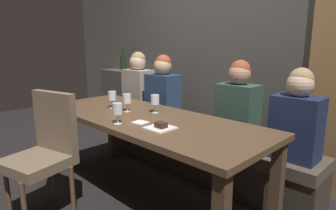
{
  "coord_description": "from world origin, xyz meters",
  "views": [
    {
      "loc": [
        1.83,
        -1.57,
        1.36
      ],
      "look_at": [
        0.14,
        0.14,
        0.84
      ],
      "focal_mm": 31.01,
      "sensor_mm": 36.0,
      "label": 1
    }
  ],
  "objects_px": {
    "banquette_bench": "(196,151)",
    "wine_glass_near_left": "(112,96)",
    "diner_bearded": "(163,91)",
    "dessert_plate": "(160,127)",
    "diner_near_end": "(297,117)",
    "dining_table": "(146,126)",
    "chair_near_side": "(45,147)",
    "wine_bottle_pale_label": "(135,63)",
    "wine_glass_far_right": "(127,99)",
    "wine_glass_end_right": "(117,110)",
    "wine_glass_center_front": "(155,100)",
    "diner_redhead": "(138,86)",
    "wine_bottle_dark_red": "(123,62)",
    "diner_far_end": "(238,104)"
  },
  "relations": [
    {
      "from": "diner_redhead",
      "to": "dessert_plate",
      "type": "bearing_deg",
      "value": -33.57
    },
    {
      "from": "diner_bearded",
      "to": "dessert_plate",
      "type": "relative_size",
      "value": 4.09
    },
    {
      "from": "banquette_bench",
      "to": "wine_glass_end_right",
      "type": "relative_size",
      "value": 15.24
    },
    {
      "from": "diner_far_end",
      "to": "dessert_plate",
      "type": "height_order",
      "value": "diner_far_end"
    },
    {
      "from": "diner_far_end",
      "to": "diner_near_end",
      "type": "relative_size",
      "value": 1.05
    },
    {
      "from": "diner_near_end",
      "to": "wine_bottle_pale_label",
      "type": "relative_size",
      "value": 2.22
    },
    {
      "from": "diner_redhead",
      "to": "wine_glass_center_front",
      "type": "bearing_deg",
      "value": -31.4
    },
    {
      "from": "banquette_bench",
      "to": "wine_glass_near_left",
      "type": "distance_m",
      "value": 1.06
    },
    {
      "from": "chair_near_side",
      "to": "wine_bottle_dark_red",
      "type": "relative_size",
      "value": 3.01
    },
    {
      "from": "wine_glass_near_left",
      "to": "wine_bottle_pale_label",
      "type": "bearing_deg",
      "value": 132.16
    },
    {
      "from": "banquette_bench",
      "to": "diner_bearded",
      "type": "bearing_deg",
      "value": -178.15
    },
    {
      "from": "banquette_bench",
      "to": "diner_far_end",
      "type": "bearing_deg",
      "value": 2.3
    },
    {
      "from": "diner_redhead",
      "to": "wine_glass_far_right",
      "type": "distance_m",
      "value": 1.0
    },
    {
      "from": "wine_glass_near_left",
      "to": "banquette_bench",
      "type": "bearing_deg",
      "value": 56.49
    },
    {
      "from": "chair_near_side",
      "to": "diner_far_end",
      "type": "height_order",
      "value": "diner_far_end"
    },
    {
      "from": "banquette_bench",
      "to": "diner_redhead",
      "type": "bearing_deg",
      "value": 179.51
    },
    {
      "from": "wine_bottle_pale_label",
      "to": "wine_glass_center_front",
      "type": "bearing_deg",
      "value": -32.47
    },
    {
      "from": "wine_glass_near_left",
      "to": "dessert_plate",
      "type": "bearing_deg",
      "value": -10.28
    },
    {
      "from": "banquette_bench",
      "to": "wine_bottle_dark_red",
      "type": "relative_size",
      "value": 7.67
    },
    {
      "from": "dining_table",
      "to": "diner_bearded",
      "type": "bearing_deg",
      "value": 125.7
    },
    {
      "from": "dessert_plate",
      "to": "diner_bearded",
      "type": "bearing_deg",
      "value": 134.97
    },
    {
      "from": "diner_redhead",
      "to": "wine_bottle_dark_red",
      "type": "bearing_deg",
      "value": 155.49
    },
    {
      "from": "diner_near_end",
      "to": "wine_glass_center_front",
      "type": "xyz_separation_m",
      "value": [
        -1.04,
        -0.54,
        0.06
      ]
    },
    {
      "from": "wine_bottle_dark_red",
      "to": "wine_glass_center_front",
      "type": "distance_m",
      "value": 1.94
    },
    {
      "from": "banquette_bench",
      "to": "diner_bearded",
      "type": "distance_m",
      "value": 0.77
    },
    {
      "from": "chair_near_side",
      "to": "wine_bottle_dark_red",
      "type": "height_order",
      "value": "wine_bottle_dark_red"
    },
    {
      "from": "diner_far_end",
      "to": "wine_glass_near_left",
      "type": "bearing_deg",
      "value": -141.86
    },
    {
      "from": "wine_glass_center_front",
      "to": "dessert_plate",
      "type": "relative_size",
      "value": 0.86
    },
    {
      "from": "chair_near_side",
      "to": "diner_redhead",
      "type": "height_order",
      "value": "diner_redhead"
    },
    {
      "from": "diner_near_end",
      "to": "wine_glass_end_right",
      "type": "xyz_separation_m",
      "value": [
        -0.98,
        -0.99,
        0.06
      ]
    },
    {
      "from": "wine_glass_far_right",
      "to": "wine_glass_end_right",
      "type": "bearing_deg",
      "value": -47.87
    },
    {
      "from": "dining_table",
      "to": "wine_bottle_dark_red",
      "type": "distance_m",
      "value": 2.08
    },
    {
      "from": "diner_redhead",
      "to": "wine_glass_center_front",
      "type": "relative_size",
      "value": 4.87
    },
    {
      "from": "diner_near_end",
      "to": "diner_bearded",
      "type": "bearing_deg",
      "value": -179.77
    },
    {
      "from": "wine_glass_near_left",
      "to": "wine_glass_end_right",
      "type": "relative_size",
      "value": 1.0
    },
    {
      "from": "wine_bottle_pale_label",
      "to": "chair_near_side",
      "type": "bearing_deg",
      "value": -59.37
    },
    {
      "from": "diner_bearded",
      "to": "wine_glass_far_right",
      "type": "relative_size",
      "value": 4.74
    },
    {
      "from": "diner_redhead",
      "to": "wine_glass_end_right",
      "type": "height_order",
      "value": "diner_redhead"
    },
    {
      "from": "wine_bottle_pale_label",
      "to": "dessert_plate",
      "type": "xyz_separation_m",
      "value": [
        1.75,
        -1.17,
        -0.32
      ]
    },
    {
      "from": "diner_bearded",
      "to": "wine_glass_end_right",
      "type": "height_order",
      "value": "diner_bearded"
    },
    {
      "from": "wine_bottle_pale_label",
      "to": "wine_glass_center_front",
      "type": "relative_size",
      "value": 1.99
    },
    {
      "from": "dining_table",
      "to": "chair_near_side",
      "type": "distance_m",
      "value": 0.82
    },
    {
      "from": "diner_bearded",
      "to": "diner_far_end",
      "type": "bearing_deg",
      "value": 2.07
    },
    {
      "from": "diner_far_end",
      "to": "wine_glass_far_right",
      "type": "height_order",
      "value": "diner_far_end"
    },
    {
      "from": "chair_near_side",
      "to": "wine_bottle_dark_red",
      "type": "xyz_separation_m",
      "value": [
        -1.37,
        1.79,
        0.51
      ]
    },
    {
      "from": "banquette_bench",
      "to": "wine_bottle_dark_red",
      "type": "xyz_separation_m",
      "value": [
        -1.74,
        0.36,
        0.84
      ]
    },
    {
      "from": "diner_bearded",
      "to": "wine_bottle_pale_label",
      "type": "distance_m",
      "value": 0.99
    },
    {
      "from": "banquette_bench",
      "to": "wine_glass_center_front",
      "type": "xyz_separation_m",
      "value": [
        -0.04,
        -0.55,
        0.62
      ]
    },
    {
      "from": "dessert_plate",
      "to": "dining_table",
      "type": "bearing_deg",
      "value": 155.59
    },
    {
      "from": "wine_glass_end_right",
      "to": "wine_glass_far_right",
      "type": "relative_size",
      "value": 1.0
    }
  ]
}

